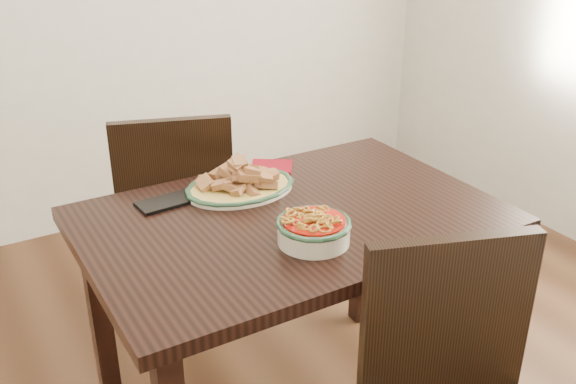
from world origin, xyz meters
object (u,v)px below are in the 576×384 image
chair_far (176,208)px  smartphone (166,202)px  fish_plate (240,177)px  dining_table (291,244)px  noodle_bowl (314,227)px

chair_far → smartphone: (-0.19, -0.44, 0.26)m
smartphone → fish_plate: bearing=-11.8°
chair_far → smartphone: chair_far is taller
fish_plate → smartphone: (-0.23, 0.03, -0.04)m
dining_table → smartphone: (-0.29, 0.25, 0.11)m
fish_plate → dining_table: bearing=-75.5°
chair_far → noodle_bowl: bearing=112.9°
dining_table → fish_plate: bearing=104.5°
chair_far → smartphone: 0.54m
dining_table → chair_far: bearing=98.5°
dining_table → smartphone: 0.39m
dining_table → noodle_bowl: 0.23m
smartphone → noodle_bowl: bearing=-63.8°
noodle_bowl → smartphone: noodle_bowl is taller
dining_table → fish_plate: size_ratio=3.45×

